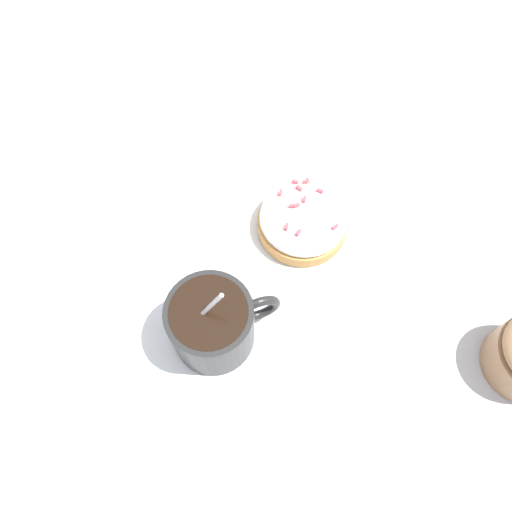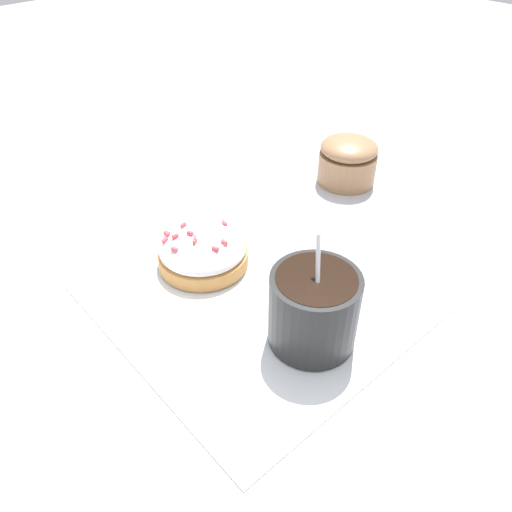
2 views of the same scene
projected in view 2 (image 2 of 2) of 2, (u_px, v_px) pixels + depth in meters
ground_plane at (260, 295)px, 0.52m from camera, size 3.00×3.00×0.00m
paper_napkin at (260, 294)px, 0.52m from camera, size 0.30×0.30×0.00m
coffee_cup at (313, 305)px, 0.45m from camera, size 0.10×0.08×0.11m
frosted_pastry at (203, 251)px, 0.55m from camera, size 0.10×0.10×0.04m
sugar_bowl at (348, 160)px, 0.68m from camera, size 0.08×0.08×0.07m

